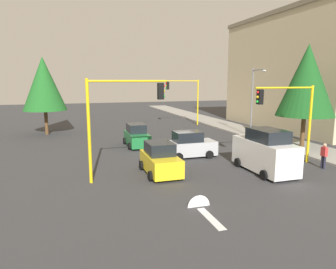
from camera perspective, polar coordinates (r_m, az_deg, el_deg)
ground_plane at (r=25.48m, az=2.17°, el=-3.11°), size 120.00×120.00×0.00m
sidewalk_kerb at (r=34.54m, az=15.91°, el=0.09°), size 80.00×4.00×0.15m
lane_arrow_near at (r=14.22m, az=6.54°, el=-13.89°), size 2.40×1.10×1.10m
apartment_block at (r=41.46m, az=23.34°, el=10.60°), size 20.40×9.30×13.61m
traffic_signal_near_left at (r=22.41m, az=21.43°, el=4.41°), size 0.36×4.59×5.43m
traffic_signal_far_left at (r=39.97m, az=3.20°, el=7.60°), size 0.36×4.59×5.87m
traffic_signal_near_right at (r=17.64m, az=-8.80°, el=4.62°), size 0.36×4.59×5.87m
street_lamp_curbside at (r=32.23m, az=15.69°, el=7.07°), size 2.15×0.28×7.00m
tree_roadside_near at (r=28.52m, az=24.28°, el=9.10°), size 4.78×4.78×8.76m
tree_opposite_side at (r=35.46m, az=-22.01°, el=8.69°), size 4.51×4.51×8.26m
delivery_van_white at (r=20.43m, az=17.48°, el=-3.13°), size 4.80×2.22×2.77m
car_yellow at (r=19.21m, az=-1.44°, el=-4.67°), size 3.86×2.09×1.98m
car_green at (r=27.45m, az=-5.83°, el=-0.30°), size 4.00×1.99×1.98m
car_silver at (r=23.47m, az=3.96°, el=-2.01°), size 2.09×3.90×1.98m
pedestrian_crossing at (r=22.75m, az=26.90°, el=-3.42°), size 0.40×0.24×1.70m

